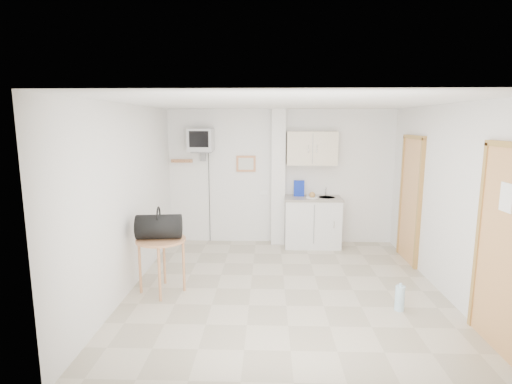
{
  "coord_description": "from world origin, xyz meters",
  "views": [
    {
      "loc": [
        -0.23,
        -5.17,
        2.26
      ],
      "look_at": [
        -0.41,
        0.6,
        1.25
      ],
      "focal_mm": 28.0,
      "sensor_mm": 36.0,
      "label": 1
    }
  ],
  "objects_px": {
    "crt_television": "(201,141)",
    "water_bottle": "(400,298)",
    "duffel_bag": "(159,226)",
    "round_table": "(161,246)"
  },
  "relations": [
    {
      "from": "crt_television",
      "to": "water_bottle",
      "type": "bearing_deg",
      "value": -42.58
    },
    {
      "from": "round_table",
      "to": "water_bottle",
      "type": "relative_size",
      "value": 2.15
    },
    {
      "from": "crt_television",
      "to": "water_bottle",
      "type": "distance_m",
      "value": 4.23
    },
    {
      "from": "duffel_bag",
      "to": "round_table",
      "type": "bearing_deg",
      "value": -39.71
    },
    {
      "from": "duffel_bag",
      "to": "crt_television",
      "type": "bearing_deg",
      "value": 77.27
    },
    {
      "from": "round_table",
      "to": "duffel_bag",
      "type": "distance_m",
      "value": 0.26
    },
    {
      "from": "crt_television",
      "to": "round_table",
      "type": "xyz_separation_m",
      "value": [
        -0.2,
        -2.15,
        -1.29
      ]
    },
    {
      "from": "crt_television",
      "to": "duffel_bag",
      "type": "distance_m",
      "value": 2.38
    },
    {
      "from": "duffel_bag",
      "to": "water_bottle",
      "type": "distance_m",
      "value": 3.17
    },
    {
      "from": "crt_television",
      "to": "water_bottle",
      "type": "relative_size",
      "value": 6.23
    }
  ]
}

